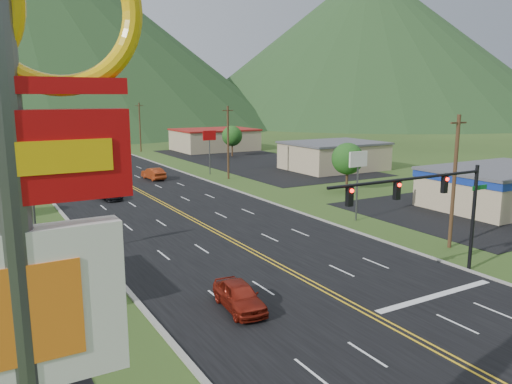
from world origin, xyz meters
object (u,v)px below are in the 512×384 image
car_red_far (153,174)px  car_dark_mid (108,194)px  car_red_near (239,296)px  traffic_signal (432,197)px  streetlight_west (16,141)px  pylon_sign (12,231)px

car_red_far → car_dark_mid: bearing=45.2°
car_red_near → car_red_far: 44.60m
car_red_far → traffic_signal: bearing=87.7°
car_red_near → car_dark_mid: 33.00m
traffic_signal → car_red_near: (-12.12, 2.08, -4.58)m
car_red_near → car_dark_mid: size_ratio=0.95×
car_red_near → traffic_signal: bearing=-4.3°
car_red_near → car_dark_mid: (1.15, 32.98, -0.08)m
traffic_signal → streetlight_west: (-18.16, 56.00, -0.15)m
pylon_sign → car_red_far: size_ratio=2.88×
streetlight_west → car_red_far: (15.94, -10.44, -4.38)m
traffic_signal → car_red_near: 13.12m
traffic_signal → car_red_far: size_ratio=2.70×
pylon_sign → car_red_near: bearing=51.1°
streetlight_west → car_dark_mid: (7.19, -20.95, -4.51)m
streetlight_west → car_dark_mid: bearing=-71.1°
car_dark_mid → traffic_signal: bearing=-81.6°
traffic_signal → streetlight_west: 58.88m
car_dark_mid → car_red_far: car_red_far is taller
streetlight_west → car_dark_mid: 22.61m
pylon_sign → traffic_signal: size_ratio=1.07×
pylon_sign → traffic_signal: bearing=27.1°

